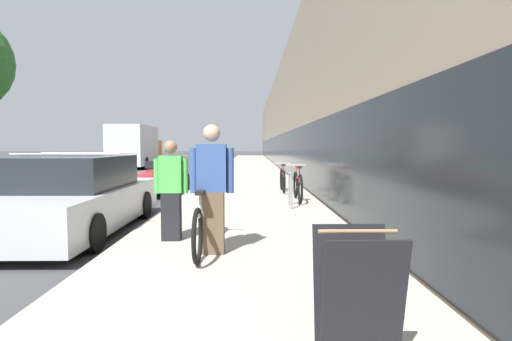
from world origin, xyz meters
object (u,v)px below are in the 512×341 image
bike_rack_hoop (290,186)px  tandem_bicycle (205,222)px  moving_truck (136,147)px  cruiser_bike_nearest (298,186)px  cruiser_bike_middle (283,180)px  person_rider (212,189)px  person_bystander (171,190)px  parked_sedan_curbside (79,198)px  sandwich_board_sign (357,291)px  vintage_roadster_curbside (158,179)px

bike_rack_hoop → tandem_bicycle: bearing=-112.9°
tandem_bicycle → moving_truck: (-7.71, 23.25, 1.01)m
cruiser_bike_nearest → cruiser_bike_middle: (-0.24, 2.15, -0.02)m
bike_rack_hoop → moving_truck: bearing=115.7°
person_rider → cruiser_bike_middle: (1.56, 7.42, -0.51)m
person_rider → moving_truck: size_ratio=0.27×
person_rider → moving_truck: 24.82m
person_bystander → cruiser_bike_nearest: bearing=60.8°
bike_rack_hoop → parked_sedan_curbside: (-4.16, -2.14, 0.00)m
cruiser_bike_nearest → moving_truck: moving_truck is taller
person_rider → sandwich_board_sign: 3.01m
parked_sedan_curbside → vintage_roadster_curbside: 6.11m
sandwich_board_sign → parked_sedan_curbside: 6.12m
tandem_bicycle → bike_rack_hoop: 4.16m
tandem_bicycle → person_bystander: (-0.58, 0.49, 0.41)m
bike_rack_hoop → sandwich_board_sign: (-0.18, -6.80, -0.06)m
cruiser_bike_middle → vintage_roadster_curbside: bearing=171.2°
person_bystander → parked_sedan_curbside: bearing=148.7°
tandem_bicycle → person_bystander: size_ratio=1.49×
person_rider → cruiser_bike_middle: 7.60m
moving_truck → cruiser_bike_nearest: bearing=-62.2°
cruiser_bike_nearest → vintage_roadster_curbside: 5.25m
tandem_bicycle → vintage_roadster_curbside: 8.18m
parked_sedan_curbside → tandem_bicycle: bearing=-33.4°
tandem_bicycle → bike_rack_hoop: (1.62, 3.83, 0.13)m
cruiser_bike_nearest → person_rider: bearing=-108.8°
person_bystander → vintage_roadster_curbside: size_ratio=0.37×
tandem_bicycle → sandwich_board_sign: tandem_bicycle is taller
sandwich_board_sign → person_rider: bearing=115.8°
tandem_bicycle → sandwich_board_sign: (1.43, -2.97, 0.07)m
tandem_bicycle → person_rider: 0.60m
person_rider → vintage_roadster_curbside: bearing=108.2°
parked_sedan_curbside → person_rider: bearing=-36.2°
person_rider → parked_sedan_curbside: bearing=143.8°
cruiser_bike_nearest → sandwich_board_sign: 7.98m
sandwich_board_sign → parked_sedan_curbside: (-3.98, 4.65, 0.07)m
bike_rack_hoop → vintage_roadster_curbside: bearing=136.2°
parked_sedan_curbside → vintage_roadster_curbside: size_ratio=1.13×
bike_rack_hoop → cruiser_bike_nearest: cruiser_bike_nearest is taller
person_bystander → bike_rack_hoop: 4.01m
tandem_bicycle → cruiser_bike_nearest: cruiser_bike_nearest is taller
sandwich_board_sign → vintage_roadster_curbside: 11.45m
tandem_bicycle → bike_rack_hoop: tandem_bicycle is taller
tandem_bicycle → cruiser_bike_middle: cruiser_bike_middle is taller
person_rider → sandwich_board_sign: person_rider is taller
vintage_roadster_curbside → cruiser_bike_nearest: bearing=-32.1°
cruiser_bike_nearest → moving_truck: bearing=117.8°
bike_rack_hoop → parked_sedan_curbside: parked_sedan_curbside is taller
cruiser_bike_middle → sandwich_board_sign: bearing=-91.5°
person_bystander → cruiser_bike_middle: 7.04m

